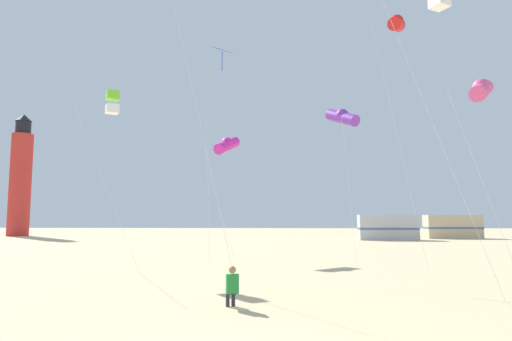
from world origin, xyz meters
TOP-DOWN VIEW (x-y plane):
  - kite_flyer_standing at (-0.54, 6.14)m, footprint 0.42×0.55m
  - kite_tube_magenta at (-2.43, 21.90)m, footprint 2.43×2.92m
  - kite_tube_violet at (4.71, 20.13)m, footprint 1.95×2.47m
  - kite_box_lime at (-7.46, 15.08)m, footprint 3.30×2.41m
  - kite_diamond_blue at (-2.31, 17.42)m, footprint 1.65×1.65m
  - kite_tube_rainbow at (9.77, 13.16)m, footprint 2.61×2.87m
  - kite_tube_scarlet at (7.16, 16.68)m, footprint 2.31×2.82m
  - lighthouse_distant at (-34.30, 53.22)m, footprint 2.80×2.80m
  - rv_van_silver at (13.19, 44.61)m, footprint 6.53×2.61m
  - rv_van_tan at (21.98, 48.91)m, footprint 6.44×2.35m

SIDE VIEW (x-z plane):
  - kite_flyer_standing at x=-0.54m, z-range 0.03..1.19m
  - rv_van_silver at x=13.19m, z-range -0.01..2.79m
  - rv_van_tan at x=21.98m, z-range -0.01..2.79m
  - kite_tube_magenta at x=-2.43m, z-range 3.23..11.08m
  - lighthouse_distant at x=-34.30m, z-range -0.56..16.24m
  - kite_tube_rainbow at x=9.77m, z-range 3.70..12.49m
  - kite_box_lime at x=-7.46m, z-range 3.82..12.63m
  - kite_tube_violet at x=4.71m, z-range 3.91..13.13m
  - kite_diamond_blue at x=-2.31m, z-range 5.21..17.18m
  - kite_tube_scarlet at x=7.16m, z-range 6.02..19.46m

